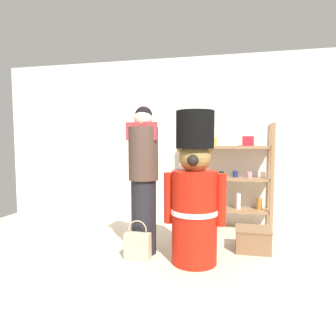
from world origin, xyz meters
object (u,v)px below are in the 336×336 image
at_px(teddy_bear_guard, 195,195).
at_px(shopping_bag, 138,246).
at_px(display_crate, 253,239).
at_px(merchandise_shelf, 228,176).
at_px(person_shopper, 144,178).

relative_size(teddy_bear_guard, shopping_bag, 3.68).
bearing_deg(shopping_bag, display_crate, 23.58).
distance_m(teddy_bear_guard, shopping_bag, 0.85).
xyz_separation_m(merchandise_shelf, display_crate, (0.31, -0.92, -0.64)).
distance_m(merchandise_shelf, person_shopper, 1.56).
relative_size(shopping_bag, display_crate, 1.07).
bearing_deg(merchandise_shelf, teddy_bear_guard, -102.92).
distance_m(person_shopper, shopping_bag, 0.75).
relative_size(teddy_bear_guard, person_shopper, 0.95).
xyz_separation_m(shopping_bag, display_crate, (1.25, 0.54, -0.02)).
distance_m(merchandise_shelf, display_crate, 1.16).
bearing_deg(person_shopper, merchandise_shelf, 53.40).
distance_m(person_shopper, display_crate, 1.48).
xyz_separation_m(merchandise_shelf, teddy_bear_guard, (-0.32, -1.41, -0.05)).
height_order(person_shopper, shopping_bag, person_shopper).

